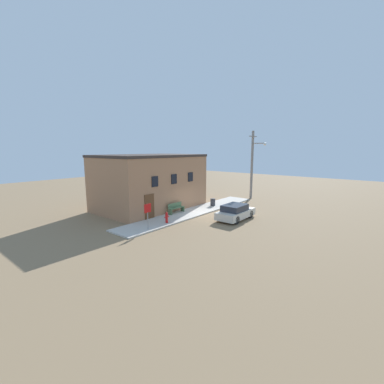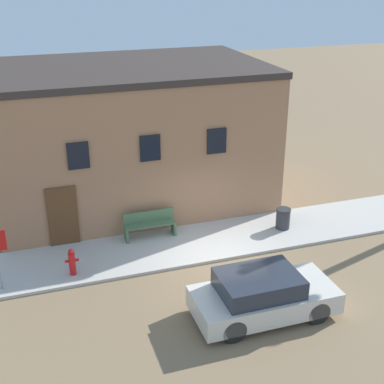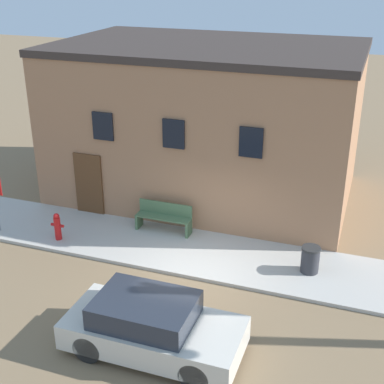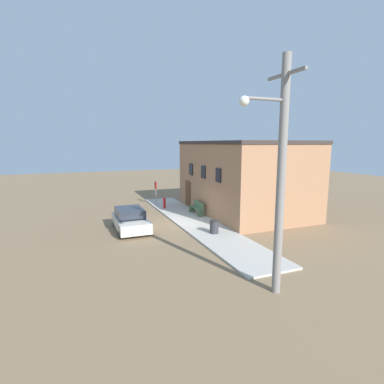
{
  "view_description": "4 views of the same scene",
  "coord_description": "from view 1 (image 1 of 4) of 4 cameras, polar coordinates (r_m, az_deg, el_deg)",
  "views": [
    {
      "loc": [
        -18.76,
        -13.59,
        5.94
      ],
      "look_at": [
        -0.45,
        1.33,
        2.0
      ],
      "focal_mm": 24.0,
      "sensor_mm": 36.0,
      "label": 1
    },
    {
      "loc": [
        -5.57,
        -13.94,
        9.04
      ],
      "look_at": [
        -0.45,
        1.33,
        2.0
      ],
      "focal_mm": 50.0,
      "sensor_mm": 36.0,
      "label": 2
    },
    {
      "loc": [
        4.18,
        -11.71,
        8.12
      ],
      "look_at": [
        -0.45,
        1.33,
        2.0
      ],
      "focal_mm": 50.0,
      "sensor_mm": 36.0,
      "label": 3
    },
    {
      "loc": [
        18.06,
        -6.11,
        5.28
      ],
      "look_at": [
        -0.45,
        1.33,
        2.0
      ],
      "focal_mm": 28.0,
      "sensor_mm": 36.0,
      "label": 4
    }
  ],
  "objects": [
    {
      "name": "ground_plane",
      "position": [
        23.92,
        3.16,
        -4.92
      ],
      "size": [
        80.0,
        80.0,
        0.0
      ],
      "primitive_type": "plane",
      "color": "#846B4C"
    },
    {
      "name": "sidewalk",
      "position": [
        24.69,
        0.66,
        -4.33
      ],
      "size": [
        17.53,
        2.66,
        0.1
      ],
      "color": "#BCB7AD",
      "rests_on": "ground"
    },
    {
      "name": "brick_building",
      "position": [
        26.26,
        -9.28,
        2.29
      ],
      "size": [
        10.35,
        6.67,
        5.43
      ],
      "color": "#A87551",
      "rests_on": "ground"
    },
    {
      "name": "fire_hydrant",
      "position": [
        20.79,
        -5.66,
        -5.63
      ],
      "size": [
        0.43,
        0.2,
        0.88
      ],
      "color": "red",
      "rests_on": "sidewalk"
    },
    {
      "name": "stop_sign",
      "position": [
        19.09,
        -9.82,
        -4.33
      ],
      "size": [
        0.64,
        0.06,
        1.91
      ],
      "color": "gray",
      "rests_on": "sidewalk"
    },
    {
      "name": "bench",
      "position": [
        23.88,
        -3.59,
        -3.54
      ],
      "size": [
        1.78,
        0.44,
        0.92
      ],
      "color": "#4C6B47",
      "rests_on": "sidewalk"
    },
    {
      "name": "trash_bin",
      "position": [
        26.95,
        4.65,
        -2.24
      ],
      "size": [
        0.53,
        0.53,
        0.76
      ],
      "color": "#333338",
      "rests_on": "sidewalk"
    },
    {
      "name": "utility_pole",
      "position": [
        31.9,
        13.31,
        6.25
      ],
      "size": [
        1.8,
        1.83,
        8.1
      ],
      "color": "gray",
      "rests_on": "ground"
    },
    {
      "name": "parked_car",
      "position": [
        22.32,
        9.61,
        -4.43
      ],
      "size": [
        3.94,
        1.79,
        1.31
      ],
      "color": "black",
      "rests_on": "ground"
    }
  ]
}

